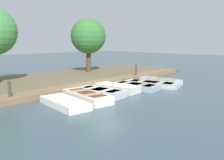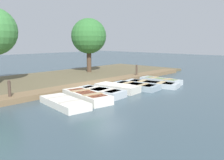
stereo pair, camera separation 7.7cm
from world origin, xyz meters
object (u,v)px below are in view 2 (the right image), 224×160
(rowboat_1, at_px, (87,96))
(rowboat_4, at_px, (135,86))
(rowboat_0, at_px, (64,103))
(rowboat_6, at_px, (161,81))
(rowboat_5, at_px, (152,84))
(mooring_post_far, at_px, (137,72))
(mooring_post_near, at_px, (10,91))
(park_tree_left, at_px, (89,36))
(rowboat_2, at_px, (100,92))
(rowboat_3, at_px, (117,88))

(rowboat_1, bearing_deg, rowboat_4, 101.09)
(rowboat_0, distance_m, rowboat_4, 5.57)
(rowboat_4, xyz_separation_m, rowboat_6, (0.14, 2.77, 0.02))
(rowboat_5, relative_size, mooring_post_far, 3.26)
(rowboat_1, distance_m, rowboat_6, 6.93)
(mooring_post_near, bearing_deg, park_tree_left, 116.43)
(rowboat_5, xyz_separation_m, rowboat_6, (-0.18, 1.40, 0.02))
(rowboat_2, distance_m, rowboat_3, 1.51)
(rowboat_4, height_order, mooring_post_near, mooring_post_near)
(rowboat_1, bearing_deg, rowboat_5, 97.48)
(rowboat_2, distance_m, rowboat_4, 2.91)
(rowboat_2, relative_size, rowboat_5, 0.80)
(rowboat_2, height_order, rowboat_6, rowboat_2)
(rowboat_4, distance_m, park_tree_left, 8.32)
(rowboat_2, xyz_separation_m, park_tree_left, (-6.98, 5.60, 3.14))
(rowboat_5, xyz_separation_m, mooring_post_near, (-2.75, -8.28, 0.40))
(rowboat_2, relative_size, park_tree_left, 0.59)
(rowboat_2, bearing_deg, mooring_post_near, -123.97)
(rowboat_0, xyz_separation_m, rowboat_5, (0.18, 6.94, -0.01))
(rowboat_1, relative_size, rowboat_4, 1.03)
(mooring_post_far, bearing_deg, mooring_post_near, -90.00)
(rowboat_3, distance_m, rowboat_5, 2.83)
(rowboat_1, xyz_separation_m, rowboat_6, (0.06, 6.93, -0.04))
(rowboat_3, bearing_deg, rowboat_6, 78.53)
(rowboat_5, height_order, mooring_post_far, mooring_post_far)
(rowboat_5, relative_size, park_tree_left, 0.74)
(rowboat_0, distance_m, rowboat_5, 6.94)
(rowboat_6, bearing_deg, rowboat_4, -91.01)
(rowboat_1, xyz_separation_m, rowboat_2, (-0.31, 1.25, -0.02))
(rowboat_5, bearing_deg, rowboat_1, -104.43)
(rowboat_3, distance_m, rowboat_4, 1.42)
(park_tree_left, bearing_deg, mooring_post_near, -63.57)
(mooring_post_near, xyz_separation_m, park_tree_left, (-4.78, 9.61, 2.77))
(rowboat_2, height_order, mooring_post_far, mooring_post_far)
(mooring_post_near, bearing_deg, rowboat_3, 68.67)
(rowboat_3, relative_size, rowboat_4, 0.88)
(rowboat_6, bearing_deg, rowboat_2, -91.86)
(rowboat_5, xyz_separation_m, mooring_post_far, (-2.75, 2.01, 0.40))
(mooring_post_far, bearing_deg, park_tree_left, -171.92)
(park_tree_left, bearing_deg, rowboat_0, -48.41)
(rowboat_3, xyz_separation_m, mooring_post_near, (-2.15, -5.51, 0.35))
(rowboat_2, xyz_separation_m, rowboat_5, (0.55, 4.27, -0.03))
(rowboat_3, xyz_separation_m, rowboat_4, (0.27, 1.40, -0.05))
(rowboat_1, height_order, rowboat_6, rowboat_1)
(rowboat_4, height_order, mooring_post_far, mooring_post_far)
(rowboat_2, height_order, rowboat_3, rowboat_3)
(rowboat_1, distance_m, park_tree_left, 10.48)
(rowboat_0, xyz_separation_m, mooring_post_far, (-2.56, 8.95, 0.39))
(rowboat_4, relative_size, mooring_post_far, 2.79)
(rowboat_1, distance_m, mooring_post_near, 3.74)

